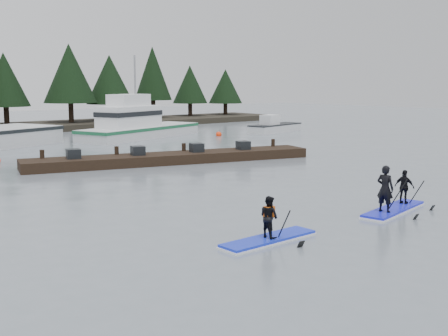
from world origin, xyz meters
TOP-DOWN VIEW (x-y plane):
  - ground at (0.00, 0.00)m, footprint 160.00×160.00m
  - fishing_boat_medium at (9.89, 28.94)m, footprint 12.49×7.22m
  - skiff at (22.60, 25.62)m, footprint 6.46×3.08m
  - floating_dock at (3.64, 14.95)m, footprint 16.50×6.58m
  - buoy_c at (15.98, 25.83)m, footprint 0.49×0.49m
  - paddleboard_solo at (-3.38, -0.05)m, footprint 3.20×1.06m
  - paddleboard_duo at (2.67, -0.17)m, footprint 3.66×1.53m

SIDE VIEW (x-z plane):
  - ground at x=0.00m, z-range 0.00..0.00m
  - buoy_c at x=15.98m, z-range -0.25..0.25m
  - floating_dock at x=3.64m, z-range 0.00..0.55m
  - skiff at x=22.60m, z-range 0.00..0.72m
  - paddleboard_solo at x=-3.38m, z-range -0.48..1.32m
  - fishing_boat_medium at x=9.89m, z-range -3.24..4.26m
  - paddleboard_duo at x=2.67m, z-range -0.54..1.66m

